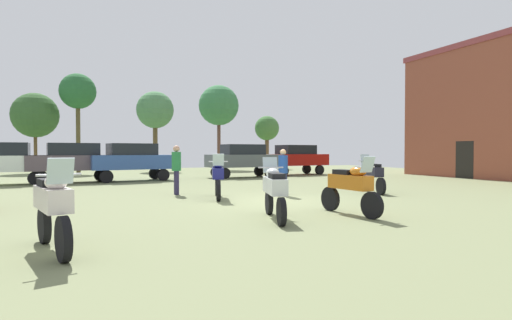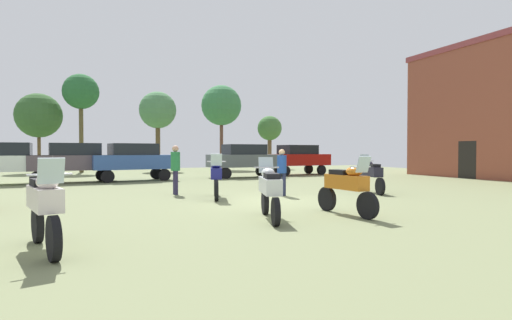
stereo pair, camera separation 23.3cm
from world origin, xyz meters
TOP-DOWN VIEW (x-y plane):
  - ground_plane at (0.00, 0.00)m, footprint 44.00×52.00m
  - motorcycle_1 at (-1.36, -3.44)m, footprint 0.81×2.18m
  - motorcycle_2 at (-5.90, -4.81)m, footprint 0.76×2.13m
  - motorcycle_4 at (-1.33, 1.07)m, footprint 0.81×2.21m
  - motorcycle_5 at (4.66, 0.53)m, footprint 0.80×2.16m
  - motorcycle_7 at (0.69, -3.57)m, footprint 0.62×2.17m
  - car_2 at (-9.12, 10.20)m, footprint 4.37×1.99m
  - car_3 at (-6.01, 10.40)m, footprint 4.48×2.28m
  - car_4 at (3.34, 10.83)m, footprint 4.39×2.03m
  - car_5 at (-3.16, 10.38)m, footprint 4.53×2.46m
  - car_6 at (7.66, 12.04)m, footprint 4.49×2.32m
  - person_2 at (-2.36, 2.80)m, footprint 0.36×0.36m
  - person_3 at (1.10, 0.99)m, footprint 0.48×0.48m
  - tree_1 at (5.36, 21.92)m, footprint 3.51×3.51m
  - tree_3 at (-5.94, 20.66)m, footprint 2.59×2.59m
  - tree_4 at (9.92, 21.71)m, footprint 2.24×2.24m
  - tree_5 at (-0.25, 21.22)m, footprint 2.97×2.97m
  - tree_6 at (-8.84, 21.70)m, footprint 3.27×3.27m

SIDE VIEW (x-z plane):
  - ground_plane at x=0.00m, z-range 0.00..0.02m
  - motorcycle_1 at x=-1.36m, z-range 0.01..1.46m
  - motorcycle_5 at x=4.66m, z-range 0.01..1.48m
  - motorcycle_7 at x=0.69m, z-range 0.01..1.48m
  - motorcycle_2 at x=-5.90m, z-range 0.00..1.51m
  - motorcycle_4 at x=-1.33m, z-range 0.01..1.52m
  - person_3 at x=1.10m, z-range 0.16..1.82m
  - person_2 at x=-2.36m, z-range 0.18..1.98m
  - car_2 at x=-9.12m, z-range 0.19..2.19m
  - car_3 at x=-6.01m, z-range 0.19..2.19m
  - car_4 at x=3.34m, z-range 0.19..2.19m
  - car_5 at x=-3.16m, z-range 0.19..2.19m
  - car_6 at x=7.66m, z-range 0.19..2.19m
  - tree_4 at x=9.92m, z-range 1.23..6.05m
  - tree_6 at x=-8.84m, z-range 1.30..7.18m
  - tree_5 at x=-0.25m, z-range 1.68..8.09m
  - tree_1 at x=5.36m, z-range 1.92..9.29m
  - tree_3 at x=-5.94m, z-range 2.29..9.61m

